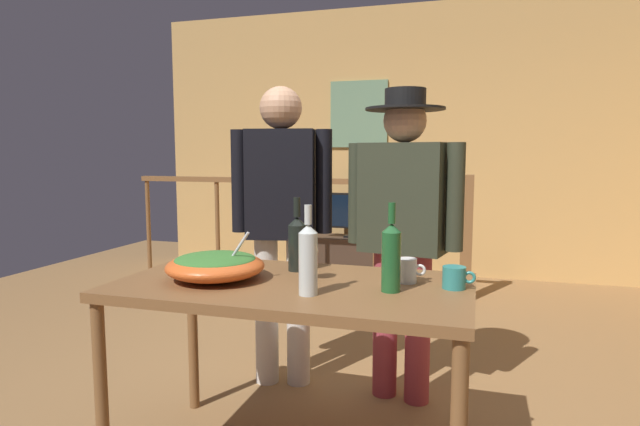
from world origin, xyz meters
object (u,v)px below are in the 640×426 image
wine_bottle_green (391,256)px  mug_white (407,270)px  person_standing_right (403,218)px  wine_glass (308,251)px  mug_teal (455,278)px  flat_screen_tv (354,212)px  stair_railing (349,217)px  serving_table (293,301)px  salad_bowl (215,265)px  wine_bottle_dark (297,242)px  framed_picture (359,114)px  person_standing_left (282,212)px  wine_bottle_clear (308,258)px  tv_console (354,256)px

wine_bottle_green → mug_white: wine_bottle_green is taller
wine_bottle_green → mug_white: 0.18m
person_standing_right → wine_glass: bearing=79.4°
wine_glass → mug_white: 0.40m
mug_teal → mug_white: (-0.18, 0.04, 0.01)m
person_standing_right → flat_screen_tv: bearing=-60.2°
stair_railing → serving_table: stair_railing is taller
stair_railing → flat_screen_tv: (-0.10, 0.62, -0.02)m
mug_white → person_standing_right: 0.65m
salad_bowl → person_standing_right: 1.04m
flat_screen_tv → wine_glass: bearing=-79.9°
mug_teal → salad_bowl: bearing=-172.2°
wine_bottle_dark → framed_picture: bearing=98.3°
wine_bottle_dark → wine_bottle_green: bearing=-27.4°
flat_screen_tv → person_standing_right: 2.81m
flat_screen_tv → mug_white: flat_screen_tv is taller
wine_bottle_dark → person_standing_left: (-0.28, 0.55, 0.06)m
person_standing_left → person_standing_right: (0.67, 0.00, -0.01)m
person_standing_left → mug_teal: bearing=133.7°
wine_bottle_dark → person_standing_left: 0.62m
wine_glass → person_standing_left: bearing=118.7°
person_standing_left → wine_glass: bearing=107.2°
serving_table → wine_glass: (0.05, 0.05, 0.20)m
framed_picture → stair_railing: framed_picture is taller
mug_teal → flat_screen_tv: bearing=109.4°
mug_white → stair_railing: bearing=108.4°
wine_glass → person_standing_right: 0.76m
serving_table → wine_glass: wine_glass is taller
salad_bowl → mug_teal: size_ratio=3.23×
serving_table → salad_bowl: size_ratio=3.50×
stair_railing → wine_bottle_green: wine_bottle_green is taller
wine_bottle_clear → stair_railing: bearing=100.8°
wine_bottle_green → tv_console: bearing=105.2°
tv_console → wine_bottle_green: wine_bottle_green is taller
wine_bottle_green → mug_teal: wine_bottle_green is taller
serving_table → wine_bottle_dark: 0.29m
framed_picture → serving_table: framed_picture is taller
tv_console → serving_table: 3.51m
salad_bowl → wine_bottle_green: size_ratio=1.20×
mug_teal → person_standing_left: person_standing_left is taller
wine_glass → framed_picture: bearing=99.6°
wine_glass → wine_bottle_green: wine_bottle_green is taller
salad_bowl → person_standing_right: person_standing_right is taller
wine_bottle_dark → serving_table: bearing=-75.4°
stair_railing → person_standing_left: person_standing_left is taller
serving_table → salad_bowl: bearing=-171.9°
tv_console → wine_glass: (0.60, -3.38, 0.70)m
wine_bottle_clear → person_standing_left: size_ratio=0.20×
stair_railing → flat_screen_tv: stair_railing is taller
wine_glass → person_standing_left: (-0.38, 0.70, 0.07)m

